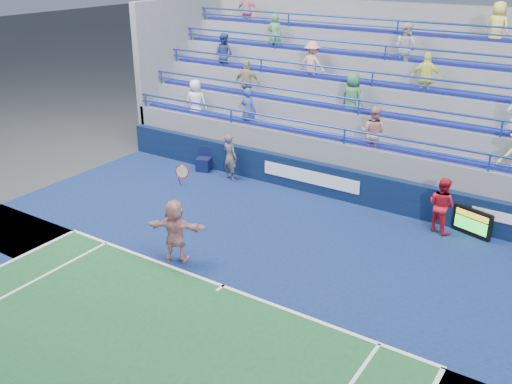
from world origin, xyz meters
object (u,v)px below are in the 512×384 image
Objects in this scene: judge_chair at (204,163)px; tennis_player at (175,230)px; serve_speed_board at (472,223)px; ball_girl at (441,205)px; line_judge at (230,157)px.

judge_chair is 6.73m from tennis_player.
tennis_player is (-6.23, -5.78, 0.46)m from serve_speed_board.
serve_speed_board is at bearing -142.77° from ball_girl.
line_judge is (1.31, -0.16, 0.56)m from judge_chair.
judge_chair is 0.53× the size of ball_girl.
judge_chair is at bearing 121.72° from tennis_player.
judge_chair is at bearing 20.13° from ball_girl.
judge_chair is at bearing 4.01° from line_judge.
judge_chair is at bearing -179.56° from serve_speed_board.
tennis_player is at bearing -58.28° from judge_chair.
line_judge reaches higher than serve_speed_board.
ball_girl is (7.57, -0.01, -0.00)m from line_judge.
line_judge is 1.00× the size of ball_girl.
line_judge is 7.57m from ball_girl.
tennis_player is 7.70m from ball_girl.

